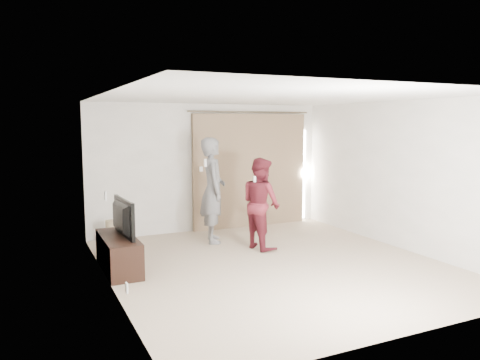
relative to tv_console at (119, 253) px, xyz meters
name	(u,v)px	position (x,y,z in m)	size (l,w,h in m)	color
floor	(275,265)	(2.27, -0.77, -0.26)	(5.50, 5.50, 0.00)	tan
wall_back	(210,167)	(2.27, 1.98, 1.04)	(5.00, 0.04, 2.60)	beige
wall_left	(109,193)	(-0.23, -0.77, 1.04)	(0.04, 5.50, 2.60)	beige
ceiling	(276,97)	(2.27, -0.77, 2.34)	(5.00, 5.50, 0.01)	silver
curtain	(251,170)	(3.18, 1.91, 0.94)	(2.80, 0.11, 2.46)	#8F7357
tv_console	(119,253)	(0.00, 0.00, 0.00)	(0.47, 1.35, 0.52)	black
tv	(117,218)	(0.00, 0.00, 0.54)	(0.98, 0.13, 0.56)	black
scratching_post	(111,234)	(0.17, 1.63, -0.08)	(0.33, 0.33, 0.44)	tan
person_man	(213,190)	(1.93, 0.99, 0.72)	(0.63, 0.81, 1.95)	slate
person_woman	(261,203)	(2.53, 0.21, 0.55)	(0.72, 0.86, 1.61)	maroon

